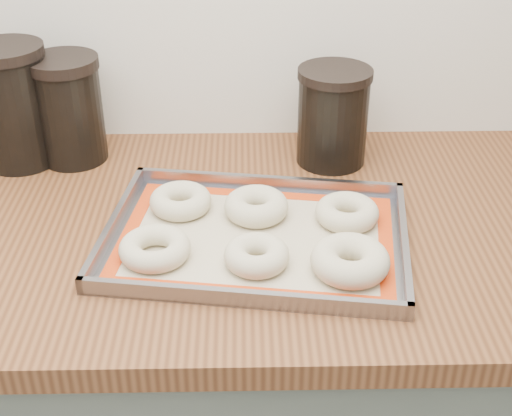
{
  "coord_description": "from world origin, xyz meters",
  "views": [
    {
      "loc": [
        0.16,
        0.69,
        1.52
      ],
      "look_at": [
        0.18,
        1.61,
        0.96
      ],
      "focal_mm": 50.0,
      "sensor_mm": 36.0,
      "label": 1
    }
  ],
  "objects_px": {
    "bagel_back_mid": "(256,206)",
    "bagel_back_right": "(347,212)",
    "canister_right": "(333,116)",
    "canister_mid": "(69,109)",
    "bagel_front_mid": "(257,255)",
    "canister_left": "(13,105)",
    "bagel_front_right": "(350,260)",
    "bagel_back_left": "(181,201)",
    "bagel_front_left": "(155,248)",
    "baking_tray": "(256,237)"
  },
  "relations": [
    {
      "from": "canister_right",
      "to": "bagel_back_mid",
      "type": "bearing_deg",
      "value": -125.32
    },
    {
      "from": "baking_tray",
      "to": "bagel_back_mid",
      "type": "xyz_separation_m",
      "value": [
        0.0,
        0.07,
        0.02
      ]
    },
    {
      "from": "bagel_front_left",
      "to": "bagel_back_left",
      "type": "relative_size",
      "value": 1.05
    },
    {
      "from": "bagel_front_right",
      "to": "bagel_back_left",
      "type": "xyz_separation_m",
      "value": [
        -0.25,
        0.18,
        -0.0
      ]
    },
    {
      "from": "baking_tray",
      "to": "bagel_front_left",
      "type": "bearing_deg",
      "value": -162.36
    },
    {
      "from": "bagel_front_left",
      "to": "bagel_back_right",
      "type": "distance_m",
      "value": 0.31
    },
    {
      "from": "bagel_front_right",
      "to": "baking_tray",
      "type": "bearing_deg",
      "value": 146.05
    },
    {
      "from": "bagel_front_left",
      "to": "canister_left",
      "type": "distance_m",
      "value": 0.44
    },
    {
      "from": "canister_left",
      "to": "bagel_front_right",
      "type": "bearing_deg",
      "value": -33.14
    },
    {
      "from": "canister_right",
      "to": "bagel_front_mid",
      "type": "bearing_deg",
      "value": -113.28
    },
    {
      "from": "bagel_front_mid",
      "to": "bagel_back_right",
      "type": "distance_m",
      "value": 0.19
    },
    {
      "from": "bagel_front_mid",
      "to": "canister_right",
      "type": "height_order",
      "value": "canister_right"
    },
    {
      "from": "bagel_back_left",
      "to": "canister_mid",
      "type": "distance_m",
      "value": 0.3
    },
    {
      "from": "bagel_front_left",
      "to": "canister_mid",
      "type": "height_order",
      "value": "canister_mid"
    },
    {
      "from": "bagel_back_mid",
      "to": "bagel_back_right",
      "type": "distance_m",
      "value": 0.15
    },
    {
      "from": "bagel_back_left",
      "to": "bagel_back_right",
      "type": "bearing_deg",
      "value": -8.82
    },
    {
      "from": "baking_tray",
      "to": "bagel_front_mid",
      "type": "relative_size",
      "value": 5.25
    },
    {
      "from": "bagel_front_right",
      "to": "canister_left",
      "type": "xyz_separation_m",
      "value": [
        -0.56,
        0.37,
        0.09
      ]
    },
    {
      "from": "bagel_front_right",
      "to": "canister_mid",
      "type": "height_order",
      "value": "canister_mid"
    },
    {
      "from": "baking_tray",
      "to": "canister_mid",
      "type": "distance_m",
      "value": 0.45
    },
    {
      "from": "bagel_front_right",
      "to": "canister_left",
      "type": "bearing_deg",
      "value": 146.86
    },
    {
      "from": "bagel_front_left",
      "to": "canister_left",
      "type": "bearing_deg",
      "value": 130.62
    },
    {
      "from": "bagel_back_right",
      "to": "baking_tray",
      "type": "bearing_deg",
      "value": -162.54
    },
    {
      "from": "bagel_back_right",
      "to": "canister_mid",
      "type": "bearing_deg",
      "value": 153.41
    },
    {
      "from": "baking_tray",
      "to": "canister_mid",
      "type": "height_order",
      "value": "canister_mid"
    },
    {
      "from": "canister_right",
      "to": "bagel_back_left",
      "type": "bearing_deg",
      "value": -146.03
    },
    {
      "from": "bagel_back_left",
      "to": "bagel_back_mid",
      "type": "height_order",
      "value": "bagel_back_mid"
    },
    {
      "from": "bagel_back_mid",
      "to": "canister_left",
      "type": "bearing_deg",
      "value": 153.8
    },
    {
      "from": "baking_tray",
      "to": "bagel_back_right",
      "type": "bearing_deg",
      "value": 17.46
    },
    {
      "from": "bagel_front_left",
      "to": "canister_right",
      "type": "relative_size",
      "value": 0.6
    },
    {
      "from": "canister_mid",
      "to": "canister_right",
      "type": "height_order",
      "value": "canister_mid"
    },
    {
      "from": "bagel_front_right",
      "to": "bagel_back_left",
      "type": "distance_m",
      "value": 0.31
    },
    {
      "from": "bagel_back_left",
      "to": "bagel_back_mid",
      "type": "relative_size",
      "value": 0.98
    },
    {
      "from": "baking_tray",
      "to": "bagel_back_left",
      "type": "bearing_deg",
      "value": 144.28
    },
    {
      "from": "canister_right",
      "to": "bagel_front_left",
      "type": "bearing_deg",
      "value": -133.12
    },
    {
      "from": "bagel_back_right",
      "to": "canister_mid",
      "type": "height_order",
      "value": "canister_mid"
    },
    {
      "from": "canister_mid",
      "to": "bagel_back_right",
      "type": "bearing_deg",
      "value": -26.59
    },
    {
      "from": "bagel_back_mid",
      "to": "canister_right",
      "type": "xyz_separation_m",
      "value": [
        0.14,
        0.2,
        0.07
      ]
    },
    {
      "from": "baking_tray",
      "to": "bagel_back_mid",
      "type": "relative_size",
      "value": 4.84
    },
    {
      "from": "bagel_back_left",
      "to": "canister_right",
      "type": "distance_m",
      "value": 0.33
    },
    {
      "from": "bagel_front_mid",
      "to": "bagel_back_left",
      "type": "xyz_separation_m",
      "value": [
        -0.12,
        0.16,
        -0.0
      ]
    },
    {
      "from": "bagel_back_right",
      "to": "bagel_front_mid",
      "type": "bearing_deg",
      "value": -141.72
    },
    {
      "from": "bagel_back_mid",
      "to": "canister_left",
      "type": "xyz_separation_m",
      "value": [
        -0.43,
        0.21,
        0.09
      ]
    },
    {
      "from": "bagel_front_right",
      "to": "bagel_back_mid",
      "type": "xyz_separation_m",
      "value": [
        -0.13,
        0.16,
        -0.0
      ]
    },
    {
      "from": "canister_right",
      "to": "canister_mid",
      "type": "bearing_deg",
      "value": 177.64
    },
    {
      "from": "bagel_back_right",
      "to": "canister_left",
      "type": "distance_m",
      "value": 0.63
    },
    {
      "from": "bagel_front_left",
      "to": "canister_left",
      "type": "relative_size",
      "value": 0.48
    },
    {
      "from": "baking_tray",
      "to": "bagel_front_right",
      "type": "bearing_deg",
      "value": -33.95
    },
    {
      "from": "bagel_front_mid",
      "to": "bagel_back_left",
      "type": "height_order",
      "value": "same"
    },
    {
      "from": "bagel_front_mid",
      "to": "canister_left",
      "type": "xyz_separation_m",
      "value": [
        -0.43,
        0.35,
        0.09
      ]
    }
  ]
}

